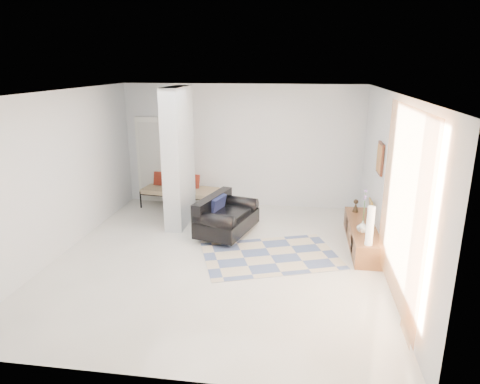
# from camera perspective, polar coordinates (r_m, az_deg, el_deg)

# --- Properties ---
(floor) EXTENTS (6.00, 6.00, 0.00)m
(floor) POSITION_cam_1_polar(r_m,az_deg,el_deg) (7.50, -2.98, -8.74)
(floor) COLOR beige
(floor) RESTS_ON ground
(ceiling) EXTENTS (6.00, 6.00, 0.00)m
(ceiling) POSITION_cam_1_polar(r_m,az_deg,el_deg) (6.78, -3.34, 13.14)
(ceiling) COLOR white
(ceiling) RESTS_ON wall_back
(wall_back) EXTENTS (6.00, 0.00, 6.00)m
(wall_back) POSITION_cam_1_polar(r_m,az_deg,el_deg) (9.90, 0.26, 6.12)
(wall_back) COLOR silver
(wall_back) RESTS_ON ground
(wall_front) EXTENTS (6.00, 0.00, 6.00)m
(wall_front) POSITION_cam_1_polar(r_m,az_deg,el_deg) (4.28, -11.10, -8.76)
(wall_front) COLOR silver
(wall_front) RESTS_ON ground
(wall_left) EXTENTS (0.00, 6.00, 6.00)m
(wall_left) POSITION_cam_1_polar(r_m,az_deg,el_deg) (8.01, -22.85, 2.25)
(wall_left) COLOR silver
(wall_left) RESTS_ON ground
(wall_right) EXTENTS (0.00, 6.00, 6.00)m
(wall_right) POSITION_cam_1_polar(r_m,az_deg,el_deg) (7.02, 19.44, 0.72)
(wall_right) COLOR silver
(wall_right) RESTS_ON ground
(partition_column) EXTENTS (0.35, 1.20, 2.80)m
(partition_column) POSITION_cam_1_polar(r_m,az_deg,el_deg) (8.78, -8.18, 4.59)
(partition_column) COLOR silver
(partition_column) RESTS_ON floor
(hallway_door) EXTENTS (0.85, 0.06, 2.04)m
(hallway_door) POSITION_cam_1_polar(r_m,az_deg,el_deg) (10.43, -11.31, 4.22)
(hallway_door) COLOR white
(hallway_door) RESTS_ON floor
(curtain) EXTENTS (0.00, 2.55, 2.55)m
(curtain) POSITION_cam_1_polar(r_m,az_deg,el_deg) (5.91, 20.74, -1.82)
(curtain) COLOR #FF9743
(curtain) RESTS_ON wall_right
(wall_art) EXTENTS (0.04, 0.45, 0.55)m
(wall_art) POSITION_cam_1_polar(r_m,az_deg,el_deg) (7.82, 18.20, 4.29)
(wall_art) COLOR #3B1A10
(wall_art) RESTS_ON wall_right
(media_console) EXTENTS (0.45, 2.06, 0.80)m
(media_console) POSITION_cam_1_polar(r_m,az_deg,el_deg) (8.20, 15.91, -5.53)
(media_console) COLOR brown
(media_console) RESTS_ON floor
(loveseat) EXTENTS (1.15, 1.56, 0.76)m
(loveseat) POSITION_cam_1_polar(r_m,az_deg,el_deg) (8.34, -2.08, -3.31)
(loveseat) COLOR silver
(loveseat) RESTS_ON floor
(daybed) EXTENTS (1.81, 0.97, 0.77)m
(daybed) POSITION_cam_1_polar(r_m,az_deg,el_deg) (10.07, -8.09, 0.39)
(daybed) COLOR black
(daybed) RESTS_ON floor
(area_rug) EXTENTS (2.67, 2.20, 0.01)m
(area_rug) POSITION_cam_1_polar(r_m,az_deg,el_deg) (7.57, 4.09, -8.46)
(area_rug) COLOR #C3B495
(area_rug) RESTS_ON floor
(cylinder_lamp) EXTENTS (0.12, 0.12, 0.65)m
(cylinder_lamp) POSITION_cam_1_polar(r_m,az_deg,el_deg) (7.19, 16.95, -4.35)
(cylinder_lamp) COLOR silver
(cylinder_lamp) RESTS_ON media_console
(bronze_figurine) EXTENTS (0.15, 0.15, 0.25)m
(bronze_figurine) POSITION_cam_1_polar(r_m,az_deg,el_deg) (8.77, 15.17, -1.78)
(bronze_figurine) COLOR #2F2115
(bronze_figurine) RESTS_ON media_console
(vase) EXTENTS (0.21, 0.21, 0.20)m
(vase) POSITION_cam_1_polar(r_m,az_deg,el_deg) (7.77, 16.03, -4.44)
(vase) COLOR silver
(vase) RESTS_ON media_console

